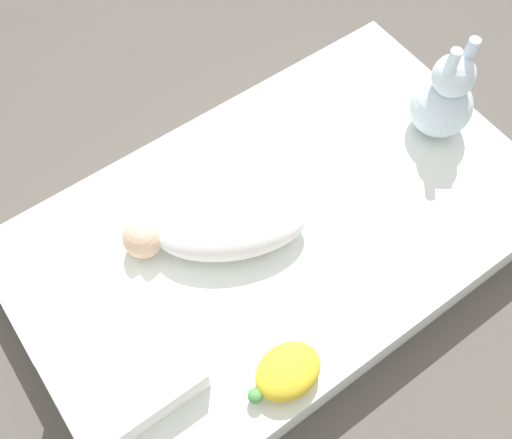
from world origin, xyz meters
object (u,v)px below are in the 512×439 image
(swaddled_baby, at_px, (221,226))
(turtle_plush, at_px, (287,372))
(bunny_plush, at_px, (444,99))
(pillow, at_px, (119,366))

(swaddled_baby, relative_size, turtle_plush, 2.49)
(bunny_plush, bearing_deg, turtle_plush, 22.91)
(swaddled_baby, xyz_separation_m, pillow, (0.40, 0.17, -0.01))
(pillow, relative_size, bunny_plush, 0.93)
(swaddled_baby, height_order, turtle_plush, swaddled_baby)
(pillow, xyz_separation_m, bunny_plush, (-1.14, -0.11, 0.08))
(pillow, distance_m, turtle_plush, 0.40)
(pillow, relative_size, turtle_plush, 1.57)
(swaddled_baby, relative_size, bunny_plush, 1.48)
(swaddled_baby, height_order, bunny_plush, bunny_plush)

